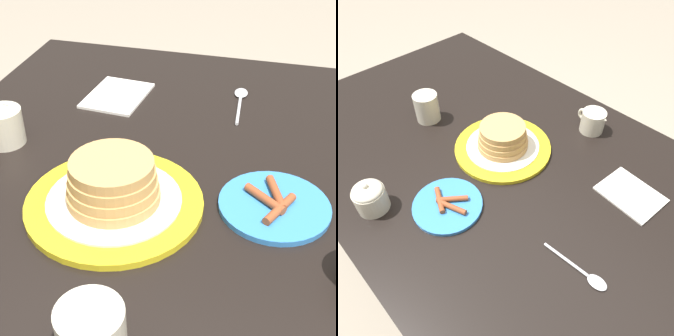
# 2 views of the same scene
# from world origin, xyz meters

# --- Properties ---
(ground_plane) EXTENTS (8.00, 8.00, 0.00)m
(ground_plane) POSITION_xyz_m (0.00, 0.00, 0.00)
(ground_plane) COLOR gray
(dining_table) EXTENTS (1.37, 0.92, 0.78)m
(dining_table) POSITION_xyz_m (0.00, 0.00, 0.65)
(dining_table) COLOR black
(dining_table) RESTS_ON ground_plane
(pancake_plate) EXTENTS (0.29, 0.29, 0.09)m
(pancake_plate) POSITION_xyz_m (-0.04, -0.04, 0.81)
(pancake_plate) COLOR gold
(pancake_plate) RESTS_ON dining_table
(side_plate_bacon) EXTENTS (0.18, 0.18, 0.02)m
(side_plate_bacon) POSITION_xyz_m (-0.10, 0.21, 0.78)
(side_plate_bacon) COLOR #337AC6
(side_plate_bacon) RESTS_ON dining_table
(coffee_mug) EXTENTS (0.11, 0.08, 0.09)m
(coffee_mug) POSITION_xyz_m (0.24, 0.03, 0.82)
(coffee_mug) COLOR beige
(coffee_mug) RESTS_ON dining_table
(creamer_pitcher) EXTENTS (0.11, 0.07, 0.08)m
(creamer_pitcher) POSITION_xyz_m (-0.17, -0.31, 0.81)
(creamer_pitcher) COLOR beige
(creamer_pitcher) RESTS_ON dining_table
(sugar_bowl) EXTENTS (0.08, 0.08, 0.09)m
(sugar_bowl) POSITION_xyz_m (0.03, 0.35, 0.82)
(sugar_bowl) COLOR beige
(sugar_bowl) RESTS_ON dining_table
(napkin) EXTENTS (0.17, 0.13, 0.01)m
(napkin) POSITION_xyz_m (-0.40, -0.16, 0.78)
(napkin) COLOR silver
(napkin) RESTS_ON dining_table
(spoon) EXTENTS (0.16, 0.03, 0.01)m
(spoon) POSITION_xyz_m (-0.46, 0.10, 0.78)
(spoon) COLOR silver
(spoon) RESTS_ON dining_table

